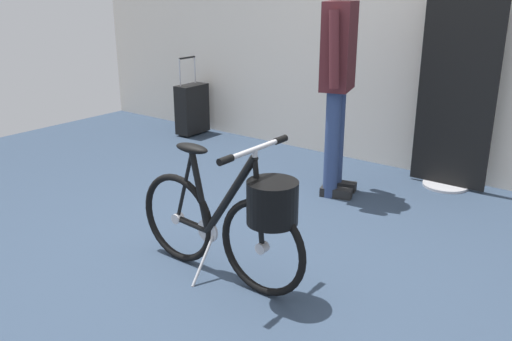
% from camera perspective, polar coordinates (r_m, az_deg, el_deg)
% --- Properties ---
extents(ground_plane, '(7.66, 7.66, 0.00)m').
position_cam_1_polar(ground_plane, '(3.15, -3.04, -11.00)').
color(ground_plane, '#2D3D51').
extents(floor_banner_stand, '(0.60, 0.36, 1.54)m').
position_cam_1_polar(floor_banner_stand, '(4.55, 19.94, 6.57)').
color(floor_banner_stand, '#B7B7BC').
rests_on(floor_banner_stand, ground_plane).
extents(folding_bike_foreground, '(1.15, 0.53, 0.81)m').
position_cam_1_polar(folding_bike_foreground, '(2.92, -2.19, -4.88)').
color(folding_bike_foreground, black).
rests_on(folding_bike_foreground, ground_plane).
extents(visitor_near_wall, '(0.34, 0.52, 1.69)m').
position_cam_1_polar(visitor_near_wall, '(4.13, 8.53, 10.37)').
color(visitor_near_wall, navy).
rests_on(visitor_near_wall, ground_plane).
extents(rolling_suitcase, '(0.19, 0.36, 0.83)m').
position_cam_1_polar(rolling_suitcase, '(5.99, -6.65, 6.40)').
color(rolling_suitcase, black).
rests_on(rolling_suitcase, ground_plane).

